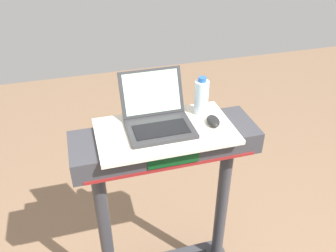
% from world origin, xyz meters
% --- Properties ---
extents(desk_board, '(0.65, 0.38, 0.02)m').
position_xyz_m(desk_board, '(0.00, 0.70, 1.17)').
color(desk_board, beige).
rests_on(desk_board, treadmill_base).
extents(laptop, '(0.31, 0.32, 0.23)m').
position_xyz_m(laptop, '(-0.02, 0.75, 1.23)').
color(laptop, '#2D2D30').
rests_on(laptop, desk_board).
extents(computer_mouse, '(0.07, 0.11, 0.03)m').
position_xyz_m(computer_mouse, '(0.23, 0.68, 1.20)').
color(computer_mouse, black).
rests_on(computer_mouse, desk_board).
extents(water_bottle, '(0.07, 0.07, 0.20)m').
position_xyz_m(water_bottle, '(0.21, 0.80, 1.27)').
color(water_bottle, silver).
rests_on(water_bottle, desk_board).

